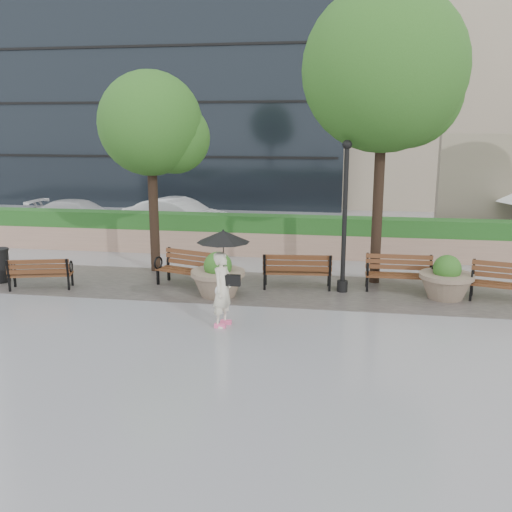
% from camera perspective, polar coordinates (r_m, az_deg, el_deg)
% --- Properties ---
extents(ground, '(100.00, 100.00, 0.00)m').
position_cam_1_polar(ground, '(12.38, 2.51, -7.24)').
color(ground, gray).
rests_on(ground, ground).
extents(cobble_strip, '(28.00, 3.20, 0.01)m').
position_cam_1_polar(cobble_strip, '(15.21, 3.86, -3.36)').
color(cobble_strip, '#383330').
rests_on(cobble_strip, ground).
extents(hedge_wall, '(24.00, 0.80, 1.35)m').
position_cam_1_polar(hedge_wall, '(18.94, 5.07, 1.92)').
color(hedge_wall, tan).
rests_on(hedge_wall, ground).
extents(asphalt_street, '(40.00, 7.00, 0.00)m').
position_cam_1_polar(asphalt_street, '(22.98, 5.80, 2.17)').
color(asphalt_street, black).
rests_on(asphalt_street, ground).
extents(bench_0, '(1.69, 1.02, 0.85)m').
position_cam_1_polar(bench_0, '(16.24, -20.68, -2.23)').
color(bench_0, '#582D19').
rests_on(bench_0, ground).
extents(bench_1, '(1.88, 1.21, 0.95)m').
position_cam_1_polar(bench_1, '(15.52, -6.75, -2.04)').
color(bench_1, '#582D19').
rests_on(bench_1, ground).
extents(bench_2, '(1.86, 0.88, 0.97)m').
position_cam_1_polar(bench_2, '(15.28, 4.12, -2.20)').
color(bench_2, '#582D19').
rests_on(bench_2, ground).
extents(bench_3, '(1.74, 0.70, 0.93)m').
position_cam_1_polar(bench_3, '(15.48, 14.08, -2.40)').
color(bench_3, '#582D19').
rests_on(bench_3, ground).
extents(bench_4, '(1.89, 1.12, 0.96)m').
position_cam_1_polar(bench_4, '(15.34, 23.91, -3.26)').
color(bench_4, '#582D19').
rests_on(bench_4, ground).
extents(planter_left, '(1.38, 1.38, 1.16)m').
position_cam_1_polar(planter_left, '(14.53, -3.82, -2.31)').
color(planter_left, '#7F6B56').
rests_on(planter_left, ground).
extents(planter_right, '(1.34, 1.34, 1.12)m').
position_cam_1_polar(planter_right, '(15.07, 18.48, -2.46)').
color(planter_right, '#7F6B56').
rests_on(planter_right, ground).
extents(trash_bin, '(0.54, 0.54, 0.90)m').
position_cam_1_polar(trash_bin, '(17.34, -24.24, -0.94)').
color(trash_bin, black).
rests_on(trash_bin, ground).
extents(lamppost, '(0.28, 0.28, 3.92)m').
position_cam_1_polar(lamppost, '(14.78, 8.82, 2.87)').
color(lamppost, black).
rests_on(lamppost, ground).
extents(tree_0, '(3.12, 2.96, 5.80)m').
position_cam_1_polar(tree_0, '(16.91, -9.94, 12.51)').
color(tree_0, black).
rests_on(tree_0, ground).
extents(tree_1, '(4.25, 4.25, 7.79)m').
position_cam_1_polar(tree_1, '(15.79, 13.24, 17.18)').
color(tree_1, black).
rests_on(tree_1, ground).
extents(car_left, '(4.38, 1.97, 1.25)m').
position_cam_1_polar(car_left, '(24.85, -17.15, 3.93)').
color(car_left, silver).
rests_on(car_left, ground).
extents(car_right, '(4.65, 2.57, 1.45)m').
position_cam_1_polar(car_right, '(22.84, -7.72, 3.90)').
color(car_right, silver).
rests_on(car_right, ground).
extents(pedestrian, '(1.14, 1.14, 2.09)m').
position_cam_1_polar(pedestrian, '(12.20, -3.32, -1.28)').
color(pedestrian, beige).
rests_on(pedestrian, ground).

